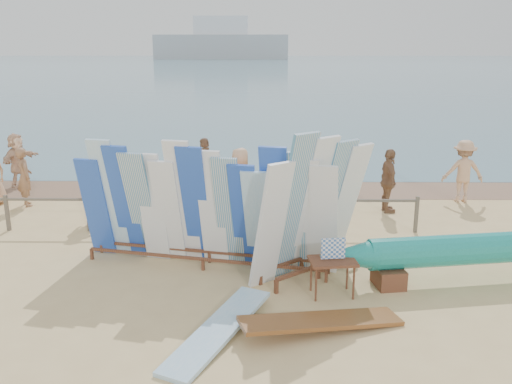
{
  "coord_description": "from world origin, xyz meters",
  "views": [
    {
      "loc": [
        2.27,
        -9.58,
        4.41
      ],
      "look_at": [
        2.11,
        2.81,
        1.06
      ],
      "focal_mm": 38.0,
      "sensor_mm": 36.0,
      "label": 1
    }
  ],
  "objects_px": {
    "beach_chair_left": "(228,212)",
    "beachgoer_2": "(102,185)",
    "stroller": "(252,204)",
    "beachgoer_10": "(389,181)",
    "side_surfboard_rack": "(311,211)",
    "flat_board_c": "(322,330)",
    "main_surfboard_rack": "(205,211)",
    "beachgoer_4": "(206,170)",
    "flat_board_b": "(219,336)",
    "beachgoer_1": "(25,177)",
    "outrigger_canoe": "(481,251)",
    "beachgoer_6": "(240,180)",
    "beachgoer_extra_0": "(463,171)",
    "beach_chair_right": "(189,214)",
    "beachgoer_11": "(18,160)",
    "vendor_table": "(332,276)"
  },
  "relations": [
    {
      "from": "stroller",
      "to": "beachgoer_4",
      "type": "height_order",
      "value": "beachgoer_4"
    },
    {
      "from": "beachgoer_2",
      "to": "beachgoer_1",
      "type": "relative_size",
      "value": 1.1
    },
    {
      "from": "vendor_table",
      "to": "beachgoer_4",
      "type": "distance_m",
      "value": 6.85
    },
    {
      "from": "beachgoer_10",
      "to": "beachgoer_1",
      "type": "bearing_deg",
      "value": 83.05
    },
    {
      "from": "beachgoer_11",
      "to": "beachgoer_2",
      "type": "distance_m",
      "value": 4.99
    },
    {
      "from": "side_surfboard_rack",
      "to": "beachgoer_1",
      "type": "height_order",
      "value": "side_surfboard_rack"
    },
    {
      "from": "side_surfboard_rack",
      "to": "flat_board_b",
      "type": "xyz_separation_m",
      "value": [
        -1.63,
        -2.39,
        -1.33
      ]
    },
    {
      "from": "beachgoer_11",
      "to": "beachgoer_4",
      "type": "xyz_separation_m",
      "value": [
        6.23,
        -1.68,
        0.07
      ]
    },
    {
      "from": "stroller",
      "to": "beachgoer_6",
      "type": "xyz_separation_m",
      "value": [
        -0.33,
        0.57,
        0.5
      ]
    },
    {
      "from": "flat_board_b",
      "to": "beachgoer_2",
      "type": "bearing_deg",
      "value": 145.48
    },
    {
      "from": "flat_board_b",
      "to": "beach_chair_left",
      "type": "relative_size",
      "value": 3.12
    },
    {
      "from": "vendor_table",
      "to": "stroller",
      "type": "height_order",
      "value": "vendor_table"
    },
    {
      "from": "beach_chair_left",
      "to": "beachgoer_extra_0",
      "type": "bearing_deg",
      "value": 20.43
    },
    {
      "from": "beach_chair_left",
      "to": "beachgoer_6",
      "type": "bearing_deg",
      "value": 76.82
    },
    {
      "from": "stroller",
      "to": "beach_chair_right",
      "type": "bearing_deg",
      "value": -165.97
    },
    {
      "from": "beach_chair_right",
      "to": "beachgoer_11",
      "type": "height_order",
      "value": "beachgoer_11"
    },
    {
      "from": "beachgoer_10",
      "to": "beachgoer_4",
      "type": "height_order",
      "value": "beachgoer_4"
    },
    {
      "from": "flat_board_b",
      "to": "beachgoer_4",
      "type": "xyz_separation_m",
      "value": [
        -0.97,
        7.65,
        0.94
      ]
    },
    {
      "from": "main_surfboard_rack",
      "to": "beachgoer_10",
      "type": "relative_size",
      "value": 3.06
    },
    {
      "from": "flat_board_b",
      "to": "beach_chair_left",
      "type": "bearing_deg",
      "value": 117.09
    },
    {
      "from": "beach_chair_right",
      "to": "beachgoer_1",
      "type": "height_order",
      "value": "beachgoer_1"
    },
    {
      "from": "main_surfboard_rack",
      "to": "beachgoer_extra_0",
      "type": "bearing_deg",
      "value": 48.03
    },
    {
      "from": "beachgoer_1",
      "to": "beachgoer_4",
      "type": "height_order",
      "value": "beachgoer_4"
    },
    {
      "from": "flat_board_c",
      "to": "beachgoer_6",
      "type": "xyz_separation_m",
      "value": [
        -1.57,
        6.45,
        0.88
      ]
    },
    {
      "from": "beachgoer_4",
      "to": "beach_chair_right",
      "type": "bearing_deg",
      "value": 60.97
    },
    {
      "from": "stroller",
      "to": "beachgoer_10",
      "type": "bearing_deg",
      "value": 6.05
    },
    {
      "from": "beach_chair_left",
      "to": "beachgoer_2",
      "type": "relative_size",
      "value": 0.47
    },
    {
      "from": "beachgoer_10",
      "to": "beachgoer_1",
      "type": "distance_m",
      "value": 10.14
    },
    {
      "from": "beachgoer_2",
      "to": "beachgoer_6",
      "type": "distance_m",
      "value": 3.65
    },
    {
      "from": "flat_board_c",
      "to": "main_surfboard_rack",
      "type": "bearing_deg",
      "value": 21.44
    },
    {
      "from": "outrigger_canoe",
      "to": "beachgoer_4",
      "type": "distance_m",
      "value": 8.02
    },
    {
      "from": "outrigger_canoe",
      "to": "beachgoer_extra_0",
      "type": "xyz_separation_m",
      "value": [
        1.6,
        5.55,
        0.29
      ]
    },
    {
      "from": "side_surfboard_rack",
      "to": "stroller",
      "type": "bearing_deg",
      "value": 69.55
    },
    {
      "from": "beachgoer_4",
      "to": "side_surfboard_rack",
      "type": "bearing_deg",
      "value": 93.86
    },
    {
      "from": "beachgoer_10",
      "to": "beachgoer_4",
      "type": "distance_m",
      "value": 5.16
    },
    {
      "from": "flat_board_c",
      "to": "beachgoer_4",
      "type": "height_order",
      "value": "beachgoer_4"
    },
    {
      "from": "flat_board_b",
      "to": "beachgoer_2",
      "type": "height_order",
      "value": "beachgoer_2"
    },
    {
      "from": "beachgoer_2",
      "to": "beachgoer_4",
      "type": "bearing_deg",
      "value": -102.18
    },
    {
      "from": "flat_board_b",
      "to": "beachgoer_6",
      "type": "distance_m",
      "value": 6.71
    },
    {
      "from": "main_surfboard_rack",
      "to": "flat_board_b",
      "type": "bearing_deg",
      "value": -67.54
    },
    {
      "from": "stroller",
      "to": "beachgoer_4",
      "type": "distance_m",
      "value": 2.16
    },
    {
      "from": "flat_board_c",
      "to": "beachgoer_extra_0",
      "type": "xyz_separation_m",
      "value": [
        4.84,
        7.52,
        0.91
      ]
    },
    {
      "from": "side_surfboard_rack",
      "to": "flat_board_c",
      "type": "relative_size",
      "value": 1.09
    },
    {
      "from": "beachgoer_4",
      "to": "flat_board_b",
      "type": "bearing_deg",
      "value": 74.81
    },
    {
      "from": "beach_chair_right",
      "to": "beachgoer_1",
      "type": "distance_m",
      "value": 5.11
    },
    {
      "from": "beachgoer_1",
      "to": "side_surfboard_rack",
      "type": "bearing_deg",
      "value": -155.72
    },
    {
      "from": "beachgoer_1",
      "to": "main_surfboard_rack",
      "type": "bearing_deg",
      "value": -162.02
    },
    {
      "from": "beach_chair_left",
      "to": "beachgoer_10",
      "type": "distance_m",
      "value": 4.44
    },
    {
      "from": "main_surfboard_rack",
      "to": "side_surfboard_rack",
      "type": "height_order",
      "value": "side_surfboard_rack"
    },
    {
      "from": "outrigger_canoe",
      "to": "beachgoer_10",
      "type": "distance_m",
      "value": 4.55
    }
  ]
}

